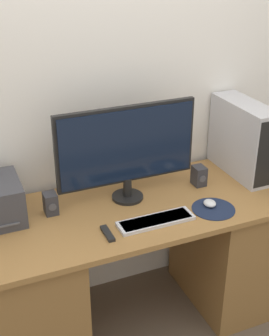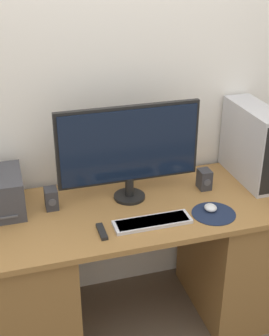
{
  "view_description": "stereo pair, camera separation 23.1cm",
  "coord_description": "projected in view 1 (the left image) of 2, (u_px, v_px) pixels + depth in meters",
  "views": [
    {
      "loc": [
        -0.82,
        -1.56,
        2.05
      ],
      "look_at": [
        -0.02,
        0.35,
        1.01
      ],
      "focal_mm": 50.0,
      "sensor_mm": 36.0,
      "label": 1
    },
    {
      "loc": [
        -0.6,
        -1.64,
        2.05
      ],
      "look_at": [
        -0.02,
        0.35,
        1.01
      ],
      "focal_mm": 50.0,
      "sensor_mm": 36.0,
      "label": 2
    }
  ],
  "objects": [
    {
      "name": "mouse",
      "position": [
        210.0,
        203.0,
        2.41
      ],
      "size": [
        0.06,
        0.07,
        0.03
      ],
      "color": "silver",
      "rests_on": "mousepad"
    },
    {
      "name": "computer_tower",
      "position": [
        243.0,
        139.0,
        2.68
      ],
      "size": [
        0.16,
        0.48,
        0.43
      ],
      "color": "#B2B2B7",
      "rests_on": "desk"
    },
    {
      "name": "monitor",
      "position": [
        127.0,
        148.0,
        2.37
      ],
      "size": [
        0.74,
        0.17,
        0.51
      ],
      "color": "black",
      "rests_on": "desk"
    },
    {
      "name": "speaker_left",
      "position": [
        51.0,
        203.0,
        2.34
      ],
      "size": [
        0.06,
        0.08,
        0.11
      ],
      "color": "#2D2D33",
      "rests_on": "desk"
    },
    {
      "name": "mousepad",
      "position": [
        213.0,
        209.0,
        2.39
      ],
      "size": [
        0.22,
        0.22,
        0.0
      ],
      "color": "#19233D",
      "rests_on": "desk"
    },
    {
      "name": "desk",
      "position": [
        137.0,
        265.0,
        2.59
      ],
      "size": [
        1.73,
        0.7,
        0.79
      ],
      "color": "olive",
      "rests_on": "ground_plane"
    },
    {
      "name": "speaker_right",
      "position": [
        199.0,
        176.0,
        2.61
      ],
      "size": [
        0.06,
        0.08,
        0.11
      ],
      "color": "#2D2D33",
      "rests_on": "desk"
    },
    {
      "name": "wall_back",
      "position": [
        108.0,
        80.0,
        2.5
      ],
      "size": [
        6.4,
        0.05,
        2.7
      ],
      "color": "white",
      "rests_on": "ground_plane"
    },
    {
      "name": "keyboard",
      "position": [
        156.0,
        221.0,
        2.28
      ],
      "size": [
        0.38,
        0.11,
        0.02
      ],
      "color": "silver",
      "rests_on": "desk"
    },
    {
      "name": "remote_control",
      "position": [
        108.0,
        233.0,
        2.19
      ],
      "size": [
        0.03,
        0.13,
        0.02
      ],
      "color": "black",
      "rests_on": "desk"
    }
  ]
}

